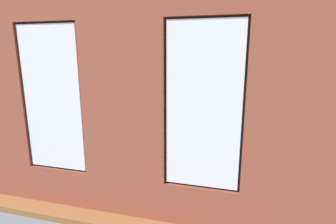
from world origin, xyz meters
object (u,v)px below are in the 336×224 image
object	(u,v)px
remote_gray	(179,140)
cup_ceramic	(169,135)
couch_by_window	(120,171)
coffee_table	(175,140)
potted_plant_corner_far_left	(298,174)
potted_plant_near_tv	(77,122)
remote_black	(194,138)
table_plant_small	(175,134)
remote_silver	(155,138)
potted_plant_beside_window_right	(32,139)
couch_left	(271,154)
media_console	(84,129)
potted_plant_corner_near_left	(269,106)
papasan_chair	(167,118)
potted_plant_by_left_couch	(249,128)
tv_flatscreen	(83,107)

from	to	relation	value
remote_gray	cup_ceramic	bearing A→B (deg)	64.40
couch_by_window	coffee_table	size ratio (longest dim) A/B	1.30
couch_by_window	potted_plant_corner_far_left	size ratio (longest dim) A/B	1.62
cup_ceramic	coffee_table	bearing A→B (deg)	152.46
couch_by_window	potted_plant_near_tv	world-z (taller)	potted_plant_near_tv
cup_ceramic	remote_black	bearing A→B (deg)	-176.27
table_plant_small	remote_black	size ratio (longest dim) A/B	1.33
coffee_table	remote_silver	world-z (taller)	remote_silver
coffee_table	potted_plant_corner_far_left	world-z (taller)	potted_plant_corner_far_left
potted_plant_beside_window_right	couch_left	bearing A→B (deg)	-159.72
couch_left	coffee_table	world-z (taller)	couch_left
media_console	potted_plant_corner_near_left	xyz separation A→B (m)	(-4.98, -1.56, 0.61)
potted_plant_beside_window_right	potted_plant_corner_far_left	distance (m)	4.51
papasan_chair	potted_plant_corner_far_left	bearing A→B (deg)	129.34
potted_plant_corner_far_left	potted_plant_beside_window_right	bearing A→B (deg)	0.23
potted_plant_corner_near_left	potted_plant_beside_window_right	bearing A→B (deg)	41.57
remote_gray	remote_silver	world-z (taller)	same
table_plant_small	potted_plant_corner_near_left	world-z (taller)	potted_plant_corner_near_left
cup_ceramic	potted_plant_corner_near_left	xyz separation A→B (m)	(-2.39, -2.06, 0.40)
coffee_table	potted_plant_corner_far_left	distance (m)	2.88
couch_left	potted_plant_beside_window_right	bearing A→B (deg)	-74.04
cup_ceramic	papasan_chair	bearing A→B (deg)	-73.69
table_plant_small	media_console	bearing A→B (deg)	-12.07
potted_plant_corner_near_left	cup_ceramic	bearing A→B (deg)	40.71
media_console	remote_silver	bearing A→B (deg)	162.92
couch_by_window	remote_gray	size ratio (longest dim) A/B	11.67
papasan_chair	potted_plant_beside_window_right	bearing A→B (deg)	65.43
potted_plant_near_tv	potted_plant_by_left_couch	distance (m)	4.29
media_console	potted_plant_corner_far_left	distance (m)	5.56
cup_ceramic	remote_black	xyz separation A→B (m)	(-0.61, -0.04, -0.04)
cup_ceramic	tv_flatscreen	world-z (taller)	tv_flatscreen
table_plant_small	coffee_table	bearing A→B (deg)	153.43
remote_black	papasan_chair	xyz separation A→B (m)	(1.08, -1.58, 0.02)
potted_plant_beside_window_right	media_console	bearing A→B (deg)	-78.47
remote_gray	potted_plant_corner_far_left	distance (m)	2.71
remote_gray	potted_plant_corner_far_left	xyz separation A→B (m)	(-2.11, 1.68, 0.24)
media_console	papasan_chair	world-z (taller)	papasan_chair
coffee_table	potted_plant_corner_far_left	size ratio (longest dim) A/B	1.24
table_plant_small	potted_plant_corner_near_left	bearing A→B (deg)	-135.59
couch_by_window	couch_left	distance (m)	3.05
remote_gray	tv_flatscreen	world-z (taller)	tv_flatscreen
potted_plant_near_tv	potted_plant_corner_far_left	size ratio (longest dim) A/B	1.01
potted_plant_beside_window_right	potted_plant_corner_far_left	bearing A→B (deg)	-179.77
potted_plant_near_tv	couch_by_window	bearing A→B (deg)	143.56
potted_plant_by_left_couch	couch_left	bearing A→B (deg)	105.19
coffee_table	potted_plant_near_tv	bearing A→B (deg)	12.55
couch_by_window	remote_silver	world-z (taller)	couch_by_window
couch_by_window	remote_silver	bearing A→B (deg)	-94.50
remote_silver	potted_plant_near_tv	bearing A→B (deg)	-164.20
tv_flatscreen	potted_plant_corner_near_left	xyz separation A→B (m)	(-4.98, -1.56, -0.04)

